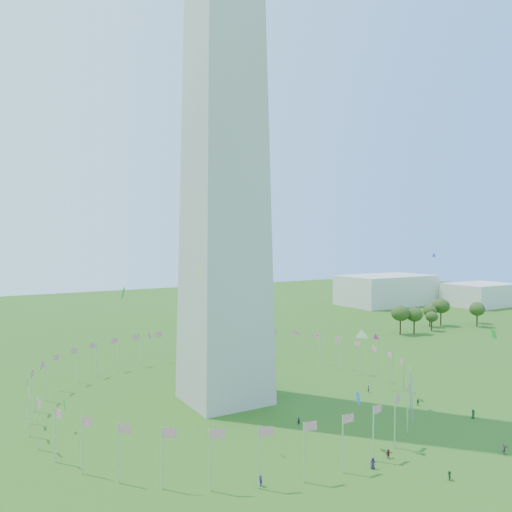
# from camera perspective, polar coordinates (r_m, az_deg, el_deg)

# --- Properties ---
(ground) EXTENTS (600.00, 600.00, 0.00)m
(ground) POSITION_cam_1_polar(r_m,az_deg,el_deg) (78.33, 15.12, -25.53)
(ground) COLOR #255213
(ground) RESTS_ON ground
(washington_monument) EXTENTS (16.80, 16.80, 169.00)m
(washington_monument) POSITION_cam_1_polar(r_m,az_deg,el_deg) (120.44, -3.69, 25.68)
(washington_monument) COLOR #BAB5A5
(washington_monument) RESTS_ON ground
(flag_ring) EXTENTS (80.24, 80.24, 9.00)m
(flag_ring) POSITION_cam_1_polar(r_m,az_deg,el_deg) (114.73, -3.60, -14.00)
(flag_ring) COLOR silver
(flag_ring) RESTS_ON ground
(gov_building_east_a) EXTENTS (50.00, 30.00, 16.00)m
(gov_building_east_a) POSITION_cam_1_polar(r_m,az_deg,el_deg) (283.03, 14.63, -3.77)
(gov_building_east_a) COLOR beige
(gov_building_east_a) RESTS_ON ground
(gov_building_east_b) EXTENTS (35.00, 25.00, 12.00)m
(gov_building_east_b) POSITION_cam_1_polar(r_m,az_deg,el_deg) (294.65, 24.32, -4.04)
(gov_building_east_b) COLOR beige
(gov_building_east_b) RESTS_ON ground
(crowd) EXTENTS (78.62, 76.01, 1.95)m
(crowd) POSITION_cam_1_polar(r_m,az_deg,el_deg) (83.16, 23.43, -23.27)
(crowd) COLOR black
(crowd) RESTS_ON ground
(kites_aloft) EXTENTS (96.90, 70.61, 40.50)m
(kites_aloft) POSITION_cam_1_polar(r_m,az_deg,el_deg) (93.67, 8.30, -7.27)
(kites_aloft) COLOR white
(kites_aloft) RESTS_ON ground
(tree_line_east) EXTENTS (53.47, 15.65, 11.06)m
(tree_line_east) POSITION_cam_1_polar(r_m,az_deg,el_deg) (213.14, 20.00, -6.53)
(tree_line_east) COLOR #35531B
(tree_line_east) RESTS_ON ground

